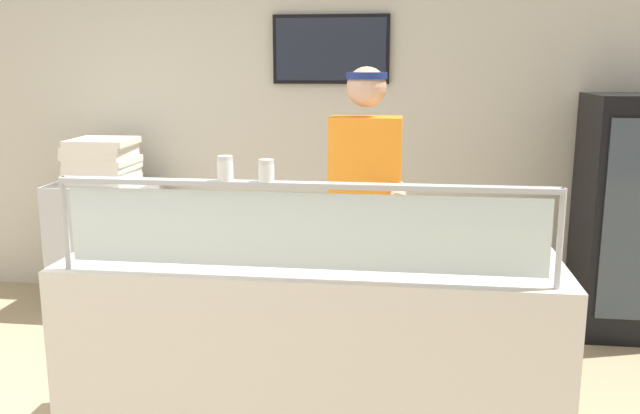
# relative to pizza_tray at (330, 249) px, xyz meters

# --- Properties ---
(ground_plane) EXTENTS (12.00, 12.00, 0.00)m
(ground_plane) POSITION_rel_pizza_tray_xyz_m (-0.07, 0.55, -0.97)
(ground_plane) COLOR tan
(ground_plane) RESTS_ON ground
(shop_rear_unit) EXTENTS (6.53, 0.13, 2.70)m
(shop_rear_unit) POSITION_rel_pizza_tray_xyz_m (-0.07, 2.15, 0.39)
(shop_rear_unit) COLOR beige
(shop_rear_unit) RESTS_ON ground
(serving_counter) EXTENTS (2.13, 0.80, 0.95)m
(serving_counter) POSITION_rel_pizza_tray_xyz_m (-0.07, -0.05, -0.49)
(serving_counter) COLOR silver
(serving_counter) RESTS_ON ground
(sneeze_guard) EXTENTS (1.95, 0.06, 0.38)m
(sneeze_guard) POSITION_rel_pizza_tray_xyz_m (-0.07, -0.39, 0.23)
(sneeze_guard) COLOR #B2B5BC
(sneeze_guard) RESTS_ON serving_counter
(pizza_tray) EXTENTS (0.48, 0.48, 0.04)m
(pizza_tray) POSITION_rel_pizza_tray_xyz_m (0.00, 0.00, 0.00)
(pizza_tray) COLOR #9EA0A8
(pizza_tray) RESTS_ON serving_counter
(pizza_server) EXTENTS (0.11, 0.29, 0.01)m
(pizza_server) POSITION_rel_pizza_tray_xyz_m (0.04, -0.02, 0.02)
(pizza_server) COLOR #ADAFB7
(pizza_server) RESTS_ON pizza_tray
(parmesan_shaker) EXTENTS (0.06, 0.06, 0.10)m
(parmesan_shaker) POSITION_rel_pizza_tray_xyz_m (-0.36, -0.39, 0.41)
(parmesan_shaker) COLOR white
(parmesan_shaker) RESTS_ON sneeze_guard
(pepper_flake_shaker) EXTENTS (0.06, 0.06, 0.08)m
(pepper_flake_shaker) POSITION_rel_pizza_tray_xyz_m (-0.20, -0.39, 0.40)
(pepper_flake_shaker) COLOR white
(pepper_flake_shaker) RESTS_ON sneeze_guard
(worker_figure) EXTENTS (0.41, 0.50, 1.76)m
(worker_figure) POSITION_rel_pizza_tray_xyz_m (0.11, 0.69, 0.04)
(worker_figure) COLOR #23232D
(worker_figure) RESTS_ON ground
(drink_fridge) EXTENTS (0.64, 0.65, 1.58)m
(drink_fridge) POSITION_rel_pizza_tray_xyz_m (1.80, 1.70, -0.17)
(drink_fridge) COLOR black
(drink_fridge) RESTS_ON ground
(prep_shelf) EXTENTS (0.70, 0.55, 0.94)m
(prep_shelf) POSITION_rel_pizza_tray_xyz_m (-1.84, 1.66, -0.50)
(prep_shelf) COLOR #B7BABF
(prep_shelf) RESTS_ON ground
(pizza_box_stack) EXTENTS (0.46, 0.44, 0.31)m
(pizza_box_stack) POSITION_rel_pizza_tray_xyz_m (-1.83, 1.66, 0.13)
(pizza_box_stack) COLOR silver
(pizza_box_stack) RESTS_ON prep_shelf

